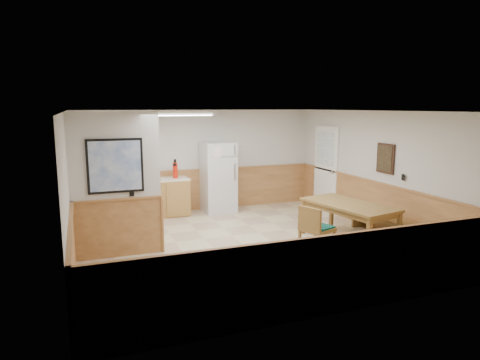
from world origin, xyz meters
name	(u,v)px	position (x,y,z in m)	size (l,w,h in m)	color
ground	(243,244)	(0.00, 0.00, 0.00)	(6.00, 6.00, 0.00)	#CABB91
ceiling	(243,111)	(0.00, 0.00, 2.50)	(6.00, 6.00, 0.02)	silver
back_wall	(200,160)	(0.00, 3.00, 1.25)	(6.00, 0.02, 2.50)	silver
right_wall	(376,171)	(3.00, 0.00, 1.25)	(0.02, 6.00, 2.50)	silver
left_wall	(69,191)	(-3.00, 0.00, 1.25)	(0.02, 6.00, 2.50)	silver
wainscot_back	(200,190)	(0.00, 2.98, 0.50)	(6.00, 0.04, 1.00)	tan
wainscot_right	(374,206)	(2.98, 0.00, 0.50)	(0.04, 6.00, 1.00)	tan
wainscot_left	(73,235)	(-2.98, 0.00, 0.50)	(0.04, 6.00, 1.00)	tan
partition_wall	(116,186)	(-2.25, 0.19, 1.23)	(1.50, 0.20, 2.50)	silver
kitchen_counter	(154,197)	(-1.21, 2.68, 0.46)	(2.20, 0.61, 1.00)	#B0843E
exterior_door	(326,168)	(2.96, 1.90, 1.05)	(0.07, 1.02, 2.15)	white
kitchen_window	(112,152)	(-2.10, 2.98, 1.55)	(0.80, 0.04, 1.00)	white
wall_painting	(385,158)	(2.97, -0.30, 1.55)	(0.04, 0.50, 0.60)	#331E14
fluorescent_fixture	(183,113)	(-0.80, 1.30, 2.45)	(1.20, 0.30, 0.09)	white
refrigerator	(218,177)	(0.36, 2.63, 0.86)	(0.78, 0.73, 1.72)	silver
dining_table	(349,208)	(1.98, -0.53, 0.66)	(1.27, 1.98, 0.75)	olive
dining_bench	(385,220)	(2.80, -0.59, 0.35)	(0.42, 1.76, 0.45)	olive
dining_chair	(314,226)	(1.01, -0.89, 0.49)	(0.81, 0.67, 0.85)	olive
fire_extinguisher	(175,170)	(-0.70, 2.65, 1.10)	(0.14, 0.14, 0.45)	red
soap_bottle	(104,178)	(-2.32, 2.65, 1.00)	(0.06, 0.06, 0.20)	#177F36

